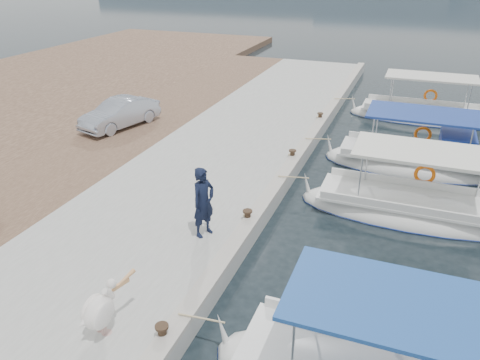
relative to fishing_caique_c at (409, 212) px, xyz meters
name	(u,v)px	position (x,y,z in m)	size (l,w,h in m)	color
ground	(240,265)	(-4.07, -4.43, -0.12)	(400.00, 400.00, 0.00)	black
concrete_quay	(213,169)	(-7.07, 0.57, 0.13)	(6.00, 40.00, 0.50)	#9C9C97
quay_curb	(285,172)	(-4.29, 0.57, 0.44)	(0.44, 40.00, 0.12)	#A69F93
cobblestone_strip	(101,151)	(-12.07, 0.57, 0.13)	(4.00, 40.00, 0.50)	brown
fishing_caique_c	(409,212)	(0.00, 0.00, 0.00)	(6.97, 2.36, 2.83)	silver
fishing_caique_d	(413,163)	(-0.05, 3.95, 0.07)	(6.66, 2.53, 2.83)	silver
fishing_caique_e	(421,117)	(0.07, 10.39, 0.00)	(7.10, 2.24, 2.83)	silver
mooring_bollards	(248,214)	(-4.42, -2.93, 0.57)	(0.28, 20.28, 0.33)	black
pelican	(100,310)	(-5.65, -8.20, 0.94)	(0.67, 1.42, 1.09)	tan
fisherman	(203,202)	(-5.27, -4.06, 1.37)	(0.73, 0.48, 1.99)	black
parked_car	(120,113)	(-12.61, 2.87, 1.00)	(1.33, 3.81, 1.25)	#A0A8B7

